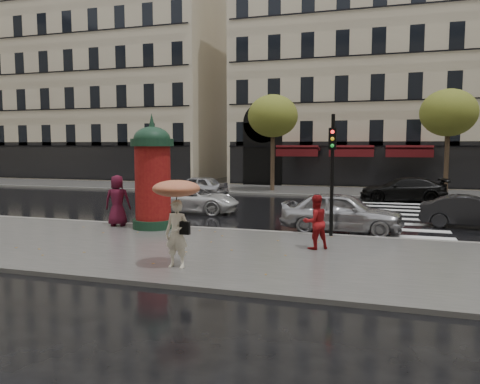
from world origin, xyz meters
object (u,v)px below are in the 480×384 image
(car_black, at_px, (403,189))
(car_far_silver, at_px, (196,187))
(car_silver, at_px, (342,212))
(car_darkgrey, at_px, (472,212))
(man_burgundy, at_px, (118,200))
(car_white, at_px, (192,199))
(morris_column, at_px, (153,174))
(woman_red, at_px, (315,222))
(woman_umbrella, at_px, (177,208))
(traffic_light, at_px, (332,163))

(car_black, height_order, car_far_silver, car_black)
(car_silver, bearing_deg, car_darkgrey, -59.94)
(man_burgundy, height_order, car_white, man_burgundy)
(car_white, xyz_separation_m, car_black, (9.85, 7.73, 0.06))
(morris_column, bearing_deg, woman_red, -15.94)
(car_silver, bearing_deg, car_black, -10.03)
(morris_column, height_order, car_silver, morris_column)
(morris_column, relative_size, car_white, 0.94)
(man_burgundy, xyz_separation_m, car_white, (1.03, 4.87, -0.47))
(woman_umbrella, height_order, car_silver, woman_umbrella)
(woman_umbrella, distance_m, traffic_light, 6.34)
(car_darkgrey, bearing_deg, car_black, 22.54)
(morris_column, relative_size, car_black, 0.90)
(car_white, xyz_separation_m, car_far_silver, (-2.32, 6.18, 0.04))
(car_black, bearing_deg, car_darkgrey, 7.69)
(woman_umbrella, xyz_separation_m, car_white, (-3.79, 9.86, -1.01))
(car_silver, relative_size, car_darkgrey, 1.16)
(woman_red, relative_size, car_far_silver, 0.42)
(man_burgundy, height_order, car_silver, man_burgundy)
(car_white, bearing_deg, car_silver, -116.72)
(man_burgundy, xyz_separation_m, traffic_light, (8.13, 0.32, 1.53))
(traffic_light, bearing_deg, car_darkgrey, 37.96)
(man_burgundy, relative_size, car_black, 0.41)
(car_darkgrey, relative_size, car_far_silver, 0.97)
(woman_red, xyz_separation_m, man_burgundy, (-7.88, 1.81, 0.16))
(car_white, bearing_deg, traffic_light, -126.62)
(woman_red, xyz_separation_m, car_white, (-6.86, 6.69, -0.31))
(woman_umbrella, xyz_separation_m, man_burgundy, (-4.82, 4.99, -0.54))
(car_white, distance_m, car_black, 12.52)
(car_silver, relative_size, car_far_silver, 1.13)
(traffic_light, bearing_deg, woman_red, -96.51)
(man_burgundy, bearing_deg, car_white, -120.45)
(car_silver, xyz_separation_m, car_white, (-7.32, 3.07, -0.12))
(car_silver, bearing_deg, man_burgundy, 105.31)
(woman_umbrella, relative_size, car_white, 0.51)
(car_white, relative_size, car_far_silver, 1.16)
(car_black, bearing_deg, car_far_silver, -90.24)
(woman_umbrella, distance_m, car_white, 10.62)
(car_far_silver, bearing_deg, morris_column, 21.07)
(morris_column, relative_size, car_darkgrey, 1.12)
(woman_umbrella, xyz_separation_m, traffic_light, (3.31, 5.31, 0.99))
(man_burgundy, distance_m, car_darkgrey, 13.82)
(woman_umbrella, bearing_deg, car_white, 111.02)
(car_far_silver, bearing_deg, woman_umbrella, 27.57)
(woman_red, xyz_separation_m, car_far_silver, (-9.18, 12.86, -0.27))
(car_black, distance_m, car_far_silver, 12.27)
(man_burgundy, xyz_separation_m, car_darkgrey, (13.15, 4.24, -0.48))
(woman_red, height_order, car_white, woman_red)
(man_burgundy, bearing_deg, car_far_silver, -101.87)
(car_far_silver, bearing_deg, car_silver, 52.90)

